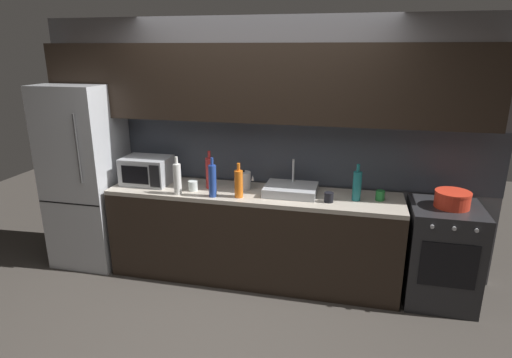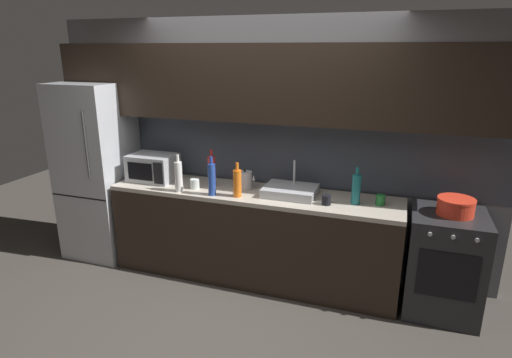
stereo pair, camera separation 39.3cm
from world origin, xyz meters
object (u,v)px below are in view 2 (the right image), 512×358
Objects in this scene: microwave at (153,167)px; cooking_pot at (456,206)px; wine_bottle_teal at (356,189)px; mug_clear at (195,184)px; wine_bottle_orange at (237,183)px; wine_bottle_blue at (212,179)px; mug_green at (380,200)px; wine_bottle_red at (212,171)px; wine_bottle_white at (179,176)px; mug_dark at (326,200)px; refrigerator at (98,171)px; kettle at (245,180)px; oven_range at (444,263)px.

microwave is 1.55× the size of cooking_pot.
wine_bottle_teal reaches higher than mug_clear.
wine_bottle_orange is 0.49m from mug_clear.
wine_bottle_blue reaches higher than cooking_pot.
mug_clear is 1.03× the size of mug_green.
wine_bottle_white is at bearing -133.80° from wine_bottle_red.
mug_clear is at bearing 178.82° from mug_dark.
mug_clear is at bearing -177.13° from wine_bottle_teal.
mug_green is at bearing 9.31° from wine_bottle_blue.
microwave is 1.38× the size of wine_bottle_teal.
refrigerator reaches higher than wine_bottle_orange.
wine_bottle_red reaches higher than mug_clear.
microwave is at bearing 179.63° from cooking_pot.
wine_bottle_white is 3.83× the size of mug_clear.
wine_bottle_blue is at bearing -65.23° from wine_bottle_red.
wine_bottle_white is 0.34m from wine_bottle_red.
wine_bottle_teal is 3.56× the size of mug_clear.
wine_bottle_blue is 1.24× the size of cooking_pot.
wine_bottle_orange reaches higher than mug_green.
mug_dark is 0.94× the size of mug_clear.
mug_green is (1.27, -0.03, -0.04)m from kettle.
kettle is 2.12× the size of mug_green.
oven_range is at bearing -2.21° from kettle.
cooking_pot is at bearing 2.15° from mug_clear.
wine_bottle_red reaches higher than wine_bottle_blue.
refrigerator reaches higher than wine_bottle_white.
kettle is 0.34m from wine_bottle_red.
wine_bottle_teal reaches higher than cooking_pot.
wine_bottle_white is (-1.62, -0.21, 0.01)m from wine_bottle_teal.
wine_bottle_orange is at bearing -170.66° from mug_green.
kettle is 1.86m from cooking_pot.
microwave is at bearing 168.65° from mug_clear.
wine_bottle_blue reaches higher than mug_green.
cooking_pot is (0.80, 0.01, -0.07)m from wine_bottle_teal.
wine_bottle_teal reaches higher than microwave.
wine_bottle_red is at bearing 39.85° from mug_clear.
kettle is at bearing 167.49° from mug_dark.
wine_bottle_red is (1.34, 0.02, 0.12)m from refrigerator.
microwave is at bearing 179.60° from oven_range.
wine_bottle_orange is (1.00, -0.19, -0.00)m from microwave.
wine_bottle_red is 4.20× the size of mug_dark.
oven_range is 9.87× the size of mug_green.
refrigerator is 1.35m from wine_bottle_red.
oven_range is at bearing -0.40° from microwave.
kettle is 1.27m from mug_green.
wine_bottle_white is (1.11, -0.22, 0.11)m from refrigerator.
microwave is 1.43× the size of wine_bottle_orange.
kettle is 0.58× the size of wine_bottle_teal.
wine_bottle_orange is at bearing -86.22° from kettle.
wine_bottle_blue reaches higher than wine_bottle_orange.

